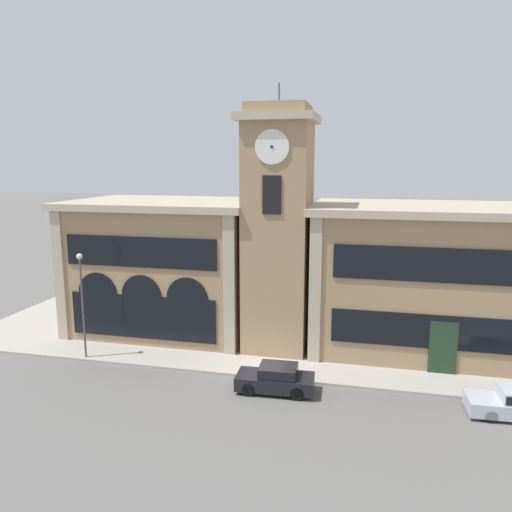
# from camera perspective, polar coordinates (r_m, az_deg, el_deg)

# --- Properties ---
(ground_plane) EXTENTS (300.00, 300.00, 0.00)m
(ground_plane) POSITION_cam_1_polar(r_m,az_deg,el_deg) (28.39, 0.53, -13.90)
(ground_plane) COLOR #605E5B
(sidewalk_kerb) EXTENTS (42.66, 13.57, 0.15)m
(sidewalk_kerb) POSITION_cam_1_polar(r_m,az_deg,el_deg) (34.53, 3.04, -9.22)
(sidewalk_kerb) COLOR #A39E93
(sidewalk_kerb) RESTS_ON ground_plane
(clock_tower) EXTENTS (4.57, 4.57, 16.38)m
(clock_tower) POSITION_cam_1_polar(r_m,az_deg,el_deg) (30.80, 2.51, 2.89)
(clock_tower) COLOR #9E7F5B
(clock_tower) RESTS_ON ground_plane
(town_hall_left_wing) EXTENTS (12.96, 9.41, 9.22)m
(town_hall_left_wing) POSITION_cam_1_polar(r_m,az_deg,el_deg) (36.01, -9.99, -1.00)
(town_hall_left_wing) COLOR #9E7F5B
(town_hall_left_wing) RESTS_ON ground_plane
(town_hall_right_wing) EXTENTS (15.80, 9.41, 9.21)m
(town_hall_right_wing) POSITION_cam_1_polar(r_m,az_deg,el_deg) (33.43, 20.00, -2.39)
(town_hall_right_wing) COLOR #9E7F5B
(town_hall_right_wing) RESTS_ON ground_plane
(parked_car_near) EXTENTS (4.09, 1.92, 1.44)m
(parked_car_near) POSITION_cam_1_polar(r_m,az_deg,el_deg) (26.72, 2.31, -13.77)
(parked_car_near) COLOR black
(parked_car_near) RESTS_ON ground_plane
(street_lamp) EXTENTS (0.36, 0.36, 6.40)m
(street_lamp) POSITION_cam_1_polar(r_m,az_deg,el_deg) (31.40, -19.29, -3.79)
(street_lamp) COLOR #4C4C51
(street_lamp) RESTS_ON sidewalk_kerb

